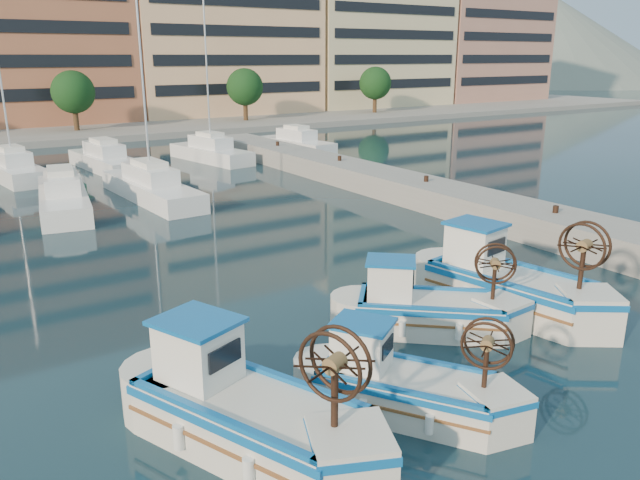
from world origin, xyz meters
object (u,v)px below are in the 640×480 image
at_px(fishing_boat_a, 243,408).
at_px(fishing_boat_b, 402,384).
at_px(fishing_boat_d, 507,283).
at_px(fishing_boat_c, 425,307).

xyz_separation_m(fishing_boat_a, fishing_boat_b, (3.44, -0.73, -0.17)).
bearing_deg(fishing_boat_b, fishing_boat_d, -10.33).
bearing_deg(fishing_boat_c, fishing_boat_b, 172.28).
relative_size(fishing_boat_b, fishing_boat_d, 0.77).
bearing_deg(fishing_boat_a, fishing_boat_b, -34.47).
bearing_deg(fishing_boat_a, fishing_boat_c, -4.58).
distance_m(fishing_boat_a, fishing_boat_d, 10.06).
xyz_separation_m(fishing_boat_c, fishing_boat_d, (3.15, -0.17, 0.16)).
bearing_deg(fishing_boat_d, fishing_boat_b, -167.51).
xyz_separation_m(fishing_boat_a, fishing_boat_c, (6.71, 2.17, -0.13)).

